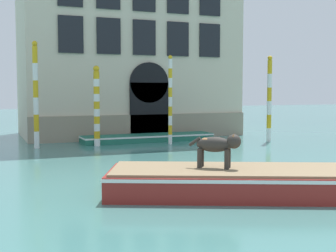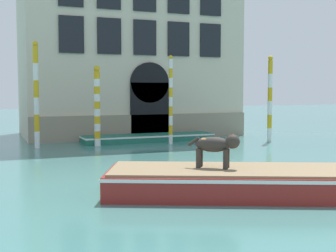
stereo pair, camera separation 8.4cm
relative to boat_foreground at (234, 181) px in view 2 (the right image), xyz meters
name	(u,v)px [view 2 (the right image)]	position (x,y,z in m)	size (l,w,h in m)	color
palazzo_left	(128,5)	(2.20, 16.23, 7.07)	(11.83, 6.13, 14.88)	beige
boat_foreground	(234,181)	(0.00, 0.00, 0.00)	(6.62, 4.62, 0.66)	maroon
dog_on_deck	(217,145)	(-0.37, 0.22, 0.88)	(1.10, 0.90, 0.87)	#332D28
boat_moored_near_palazzo	(149,138)	(1.98, 12.04, -0.16)	(6.72, 1.54, 0.36)	#1E6651
mooring_pole_0	(36,95)	(-3.50, 11.30, 2.02)	(0.24, 0.24, 4.71)	white
mooring_pole_1	(97,106)	(-0.82, 11.16, 1.51)	(0.29, 0.29, 3.68)	white
mooring_pole_2	(270,99)	(7.55, 9.74, 1.80)	(0.23, 0.23, 4.26)	white
mooring_pole_3	(171,100)	(2.60, 10.63, 1.77)	(0.19, 0.19, 4.21)	white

